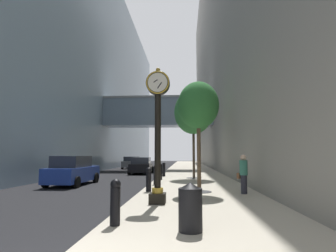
{
  "coord_description": "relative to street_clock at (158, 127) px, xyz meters",
  "views": [
    {
      "loc": [
        2.05,
        -3.44,
        1.78
      ],
      "look_at": [
        0.79,
        17.17,
        3.94
      ],
      "focal_mm": 29.76,
      "sensor_mm": 36.0,
      "label": 1
    }
  ],
  "objects": [
    {
      "name": "bollard_nearest",
      "position": [
        -0.71,
        -2.99,
        -2.05
      ],
      "size": [
        0.25,
        0.25,
        1.08
      ],
      "color": "black",
      "rests_on": "sidewalk_right"
    },
    {
      "name": "car_grey_near",
      "position": [
        -6.08,
        27.03,
        -1.98
      ],
      "size": [
        2.15,
        4.32,
        1.58
      ],
      "color": "slate",
      "rests_on": "ground"
    },
    {
      "name": "bollard_sixth",
      "position": [
        -0.71,
        12.19,
        -2.05
      ],
      "size": [
        0.25,
        0.25,
        1.08
      ],
      "color": "black",
      "rests_on": "sidewalk_right"
    },
    {
      "name": "car_black_far",
      "position": [
        -3.21,
        16.84,
        -1.98
      ],
      "size": [
        2.2,
        4.08,
        1.56
      ],
      "color": "black",
      "rests_on": "ground"
    },
    {
      "name": "building_block_right",
      "position": [
        8.69,
        23.82,
        14.58
      ],
      "size": [
        9.0,
        80.0,
        34.65
      ],
      "color": "gray",
      "rests_on": "ground"
    },
    {
      "name": "car_blue_mid",
      "position": [
        -5.77,
        6.8,
        -1.92
      ],
      "size": [
        2.05,
        4.51,
        1.72
      ],
      "color": "navy",
      "rests_on": "ground"
    },
    {
      "name": "sidewalk_right",
      "position": [
        1.54,
        23.82,
        -2.68
      ],
      "size": [
        5.3,
        80.0,
        0.14
      ],
      "primitive_type": "cube",
      "color": "#BCB29E",
      "rests_on": "ground"
    },
    {
      "name": "trash_bin",
      "position": [
        1.05,
        -3.41,
        -2.07
      ],
      "size": [
        0.53,
        0.53,
        1.05
      ],
      "color": "black",
      "rests_on": "sidewalk_right"
    },
    {
      "name": "bollard_fourth",
      "position": [
        -0.71,
        6.12,
        -2.05
      ],
      "size": [
        0.25,
        0.25,
        1.08
      ],
      "color": "black",
      "rests_on": "sidewalk_right"
    },
    {
      "name": "pedestrian_walking",
      "position": [
        3.44,
        2.62,
        -1.74
      ],
      "size": [
        0.52,
        0.48,
        1.66
      ],
      "color": "#23232D",
      "rests_on": "sidewalk_right"
    },
    {
      "name": "street_tree_near",
      "position": [
        1.57,
        3.1,
        1.28
      ],
      "size": [
        1.9,
        1.9,
        5.03
      ],
      "color": "#333335",
      "rests_on": "sidewalk_right"
    },
    {
      "name": "building_block_left",
      "position": [
        -12.98,
        23.82,
        10.41
      ],
      "size": [
        22.06,
        80.0,
        26.42
      ],
      "color": "#849EB2",
      "rests_on": "ground"
    },
    {
      "name": "bollard_fifth",
      "position": [
        -0.71,
        9.15,
        -2.05
      ],
      "size": [
        0.25,
        0.25,
        1.08
      ],
      "color": "black",
      "rests_on": "sidewalk_right"
    },
    {
      "name": "street_clock",
      "position": [
        0.0,
        0.0,
        0.0
      ],
      "size": [
        0.84,
        0.55,
        4.75
      ],
      "color": "black",
      "rests_on": "sidewalk_right"
    },
    {
      "name": "street_tree_mid_near",
      "position": [
        1.57,
        10.57,
        2.13
      ],
      "size": [
        2.79,
        2.79,
        6.36
      ],
      "color": "#333335",
      "rests_on": "sidewalk_right"
    },
    {
      "name": "bollard_third",
      "position": [
        -0.71,
        3.08,
        -2.05
      ],
      "size": [
        0.25,
        0.25,
        1.08
      ],
      "color": "black",
      "rests_on": "sidewalk_right"
    },
    {
      "name": "ground_plane",
      "position": [
        -1.11,
        20.82,
        -2.75
      ],
      "size": [
        110.0,
        110.0,
        0.0
      ],
      "primitive_type": "plane",
      "color": "black",
      "rests_on": "ground"
    }
  ]
}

